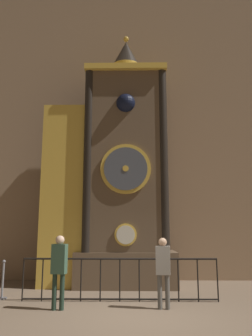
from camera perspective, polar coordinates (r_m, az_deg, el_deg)
ground_plane at (r=7.63m, az=1.49°, el=-24.61°), size 28.00×28.00×0.00m
cathedral_back_wall at (r=14.01m, az=0.76°, el=15.05°), size 24.00×0.32×15.83m
clock_tower at (r=11.34m, az=-2.54°, el=-1.30°), size 4.45×1.78×8.97m
railing_fence at (r=9.04m, az=-1.09°, el=-18.49°), size 5.14×0.05×1.10m
visitor_near at (r=8.24m, az=-11.57°, el=-16.14°), size 0.37×0.27×1.70m
visitor_far at (r=8.22m, az=6.48°, el=-16.57°), size 0.37×0.26×1.64m
stanchion_post at (r=9.96m, az=-20.72°, el=-18.69°), size 0.28×0.28×1.02m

